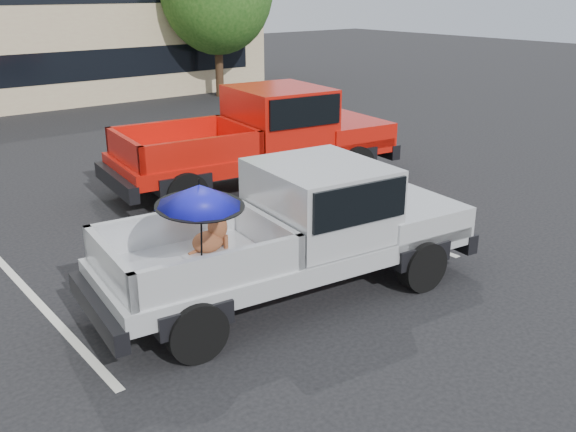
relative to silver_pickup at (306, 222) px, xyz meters
The scene contains 5 objects.
ground 1.10m from the silver_pickup, 144.07° to the right, with size 90.00×90.00×0.00m, color black.
stripe_left 3.88m from the silver_pickup, 151.05° to the left, with size 0.12×5.00×0.01m, color silver.
stripe_right 3.44m from the silver_pickup, 33.46° to the left, with size 0.12×5.00×0.01m, color silver.
silver_pickup is the anchor object (origin of this frame).
red_pickup 5.54m from the silver_pickup, 57.87° to the left, with size 6.76×3.05×2.15m.
Camera 1 is at (-5.31, -6.38, 4.24)m, focal length 40.00 mm.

